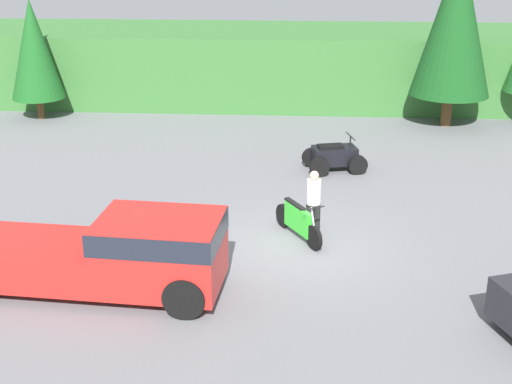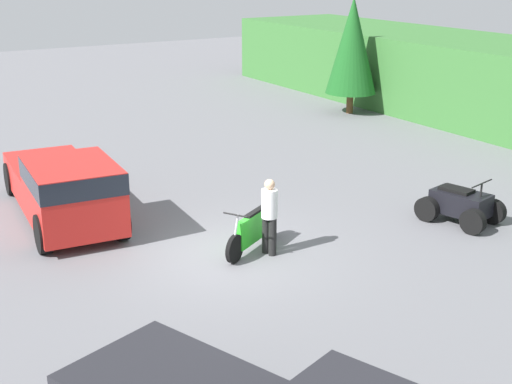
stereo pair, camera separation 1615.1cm
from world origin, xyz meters
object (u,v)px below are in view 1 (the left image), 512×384
object	(u,v)px
quad_atv	(334,157)
rider_person	(314,201)
dirt_bike	(298,221)
pickup_truck_red	(116,252)

from	to	relation	value
quad_atv	rider_person	world-z (taller)	rider_person
dirt_bike	rider_person	world-z (taller)	rider_person
dirt_bike	quad_atv	world-z (taller)	quad_atv
rider_person	pickup_truck_red	bearing A→B (deg)	-66.61
quad_atv	pickup_truck_red	bearing A→B (deg)	-134.88
dirt_bike	quad_atv	distance (m)	5.59
pickup_truck_red	quad_atv	bearing A→B (deg)	63.42
pickup_truck_red	dirt_bike	distance (m)	5.10
quad_atv	rider_person	bearing A→B (deg)	-112.17
quad_atv	dirt_bike	bearing A→B (deg)	-115.73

